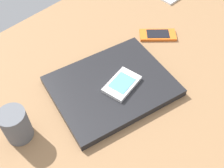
# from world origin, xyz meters

# --- Properties ---
(desk_surface) EXTENTS (1.20, 0.80, 0.03)m
(desk_surface) POSITION_xyz_m (0.00, 0.00, 0.01)
(desk_surface) COLOR olive
(desk_surface) RESTS_ON ground
(laptop_closed) EXTENTS (0.37, 0.32, 0.02)m
(laptop_closed) POSITION_xyz_m (-0.07, -0.03, 0.04)
(laptop_closed) COLOR black
(laptop_closed) RESTS_ON desk_surface
(cell_phone_on_laptop) EXTENTS (0.11, 0.08, 0.01)m
(cell_phone_on_laptop) POSITION_xyz_m (-0.06, -0.06, 0.06)
(cell_phone_on_laptop) COLOR silver
(cell_phone_on_laptop) RESTS_ON laptop_closed
(cell_phone_on_desk) EXTENTS (0.12, 0.12, 0.01)m
(cell_phone_on_desk) POSITION_xyz_m (0.19, 0.01, 0.03)
(cell_phone_on_desk) COLOR orange
(cell_phone_on_desk) RESTS_ON desk_surface
(pen_cup) EXTENTS (0.06, 0.06, 0.09)m
(pen_cup) POSITION_xyz_m (-0.33, 0.03, 0.08)
(pen_cup) COLOR #595B60
(pen_cup) RESTS_ON desk_surface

